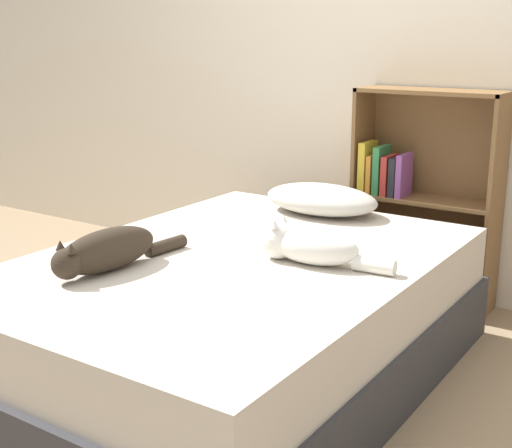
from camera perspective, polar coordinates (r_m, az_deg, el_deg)
The scene contains 7 objects.
ground_plane at distance 2.99m, azimuth -1.65°, elevation -12.07°, with size 8.00×8.00×0.00m, color #997F60.
wall_back at distance 3.89m, azimuth 10.59°, elevation 13.11°, with size 8.00×0.06×2.50m.
bed at distance 2.89m, azimuth -1.69°, elevation -7.59°, with size 1.44×2.02×0.51m.
pillow at distance 3.47m, azimuth 5.23°, elevation 1.99°, with size 0.58×0.35×0.14m.
cat_light at distance 2.72m, azimuth 4.14°, elevation -1.74°, with size 0.54×0.20×0.17m.
cat_dark at distance 2.67m, azimuth -11.92°, elevation -2.13°, with size 0.18×0.63×0.16m.
bookshelf at distance 3.75m, azimuth 13.13°, elevation 2.39°, with size 0.72×0.26×1.10m.
Camera 1 is at (1.56, -2.17, 1.36)m, focal length 50.00 mm.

